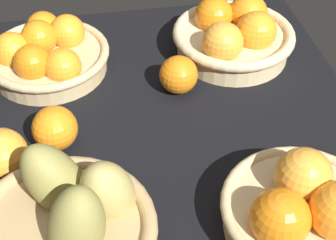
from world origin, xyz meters
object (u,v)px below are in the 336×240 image
Objects in this scene: basket_far_right at (47,54)px; loose_orange_side_gap at (55,128)px; loose_orange_back_gap at (179,75)px; basket_near_right at (234,35)px; basket_near_left at (303,211)px; basket_far_left_pears at (68,225)px; loose_orange_front_gap at (1,154)px.

loose_orange_side_gap is (-21.30, -1.28, -0.13)cm from basket_far_right.
loose_orange_back_gap is at bearing -114.03° from basket_far_right.
basket_near_right is 43.62cm from basket_near_left.
basket_far_left_pears reaches higher than loose_orange_back_gap.
loose_orange_front_gap is (18.40, 41.49, -0.25)cm from basket_near_left.
basket_far_right is at bearing 37.88° from basket_near_left.
basket_far_left_pears is 52.99cm from basket_near_right.
basket_far_left_pears is 41.61cm from basket_far_right.
basket_far_left_pears is 1.12× the size of basket_near_left.
basket_near_left is 45.39cm from loose_orange_front_gap.
basket_near_left is at bearing -124.86° from loose_orange_side_gap.
loose_orange_back_gap is at bearing -34.29° from basket_far_left_pears.
loose_orange_side_gap is at bearing 4.35° from basket_far_left_pears.
basket_near_right is at bearing -53.65° from loose_orange_back_gap.
basket_near_left reaches higher than loose_orange_front_gap.
basket_far_left_pears is at bearing 139.87° from basket_near_right.
basket_near_right is 16.30cm from loose_orange_back_gap.
basket_far_left_pears is at bearing -147.84° from loose_orange_front_gap.
basket_far_right reaches higher than loose_orange_side_gap.
loose_orange_back_gap is at bearing 17.65° from basket_near_left.
basket_far_left_pears is 3.59× the size of loose_orange_back_gap.
loose_orange_back_gap is (-10.64, -23.86, -0.30)cm from basket_far_right.
basket_near_left is 0.97× the size of basket_far_right.
loose_orange_front_gap is (-25.15, 43.81, -0.32)cm from basket_near_right.
loose_orange_back_gap is at bearing -64.72° from loose_orange_side_gap.
basket_far_right is at bearing -14.67° from loose_orange_front_gap.
loose_orange_front_gap is at bearing 120.80° from loose_orange_side_gap.
basket_near_left is (-3.04, -31.83, -0.26)cm from basket_far_left_pears.
basket_far_right is (44.55, 34.65, -0.52)cm from basket_near_left.
basket_far_left_pears is 37.37cm from loose_orange_back_gap.
loose_orange_back_gap is at bearing 126.35° from basket_near_right.
basket_far_left_pears reaches higher than basket_near_right.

